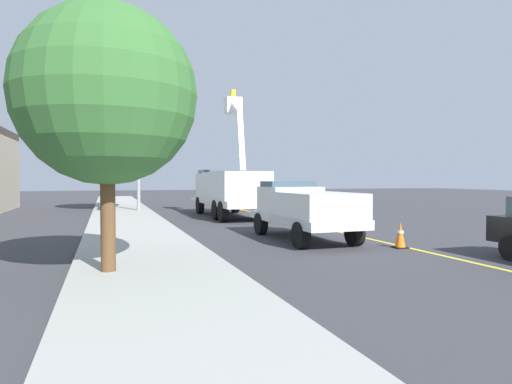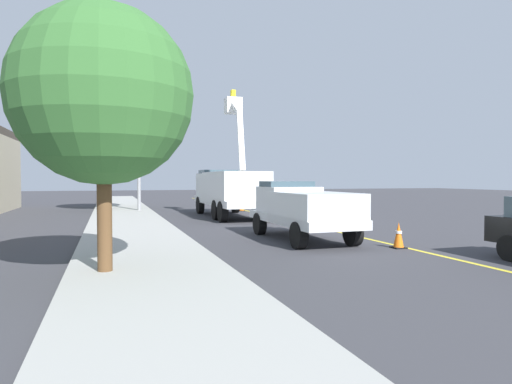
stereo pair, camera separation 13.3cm
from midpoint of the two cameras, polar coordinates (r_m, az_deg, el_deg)
The scene contains 12 objects.
ground at distance 25.33m, azimuth 1.76°, elevation -3.15°, with size 120.00×120.00×0.00m, color #38383D.
sidewalk_far_side at distance 23.74m, azimuth -16.46°, elevation -3.40°, with size 60.00×3.60×0.12m, color #9E9E99.
lane_centre_stripe at distance 25.32m, azimuth 1.76°, elevation -3.14°, with size 50.00×0.16×0.01m, color yellow.
utility_bucket_truck at distance 25.03m, azimuth -3.62°, elevation 0.50°, with size 8.27×2.79×7.30m.
service_pickup_truck at distance 15.65m, azimuth 5.94°, elevation -2.08°, with size 5.66×2.33×2.06m.
passing_minivan at distance 34.65m, azimuth -0.48°, elevation -0.22°, with size 4.86×2.07×1.69m.
traffic_cone_leading at distance 14.48m, azimuth 17.84°, elevation -5.34°, with size 0.40×0.40×0.81m.
traffic_cone_mid_front at distance 22.00m, azimuth 3.29°, elevation -2.75°, with size 0.40×0.40×0.89m.
traffic_cone_mid_rear at distance 29.41m, azimuth -2.04°, elevation -1.79°, with size 0.40×0.40×0.70m.
traffic_signal_mast at distance 27.54m, azimuth -14.74°, elevation 7.97°, with size 7.33×0.65×7.75m.
street_tree_left at distance 10.41m, azimuth -19.03°, elevation 11.66°, with size 3.94×3.94×5.95m.
street_tree_right at distance 31.99m, azimuth -18.69°, elevation 5.22°, with size 4.49×4.49×6.40m.
Camera 1 is at (-23.87, 8.19, 2.16)m, focal length 31.05 mm.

